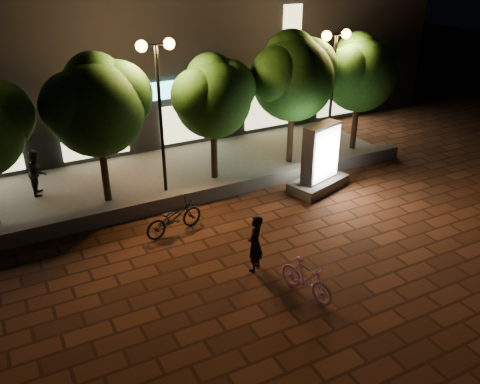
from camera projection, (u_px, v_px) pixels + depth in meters
ground at (279, 252)px, 14.20m from camera, size 80.00×80.00×0.00m
retaining_wall at (219, 190)px, 17.26m from camera, size 16.00×0.45×0.50m
sidewalk at (191, 170)px, 19.34m from camera, size 16.00×5.00×0.08m
building_block at (130, 17)px, 22.30m from camera, size 28.00×8.12×11.30m
tree_left at (97, 103)px, 15.58m from camera, size 3.60×3.00×4.89m
tree_mid at (213, 94)px, 17.34m from camera, size 3.24×2.70×4.50m
tree_right at (294, 74)px, 18.56m from camera, size 3.72×3.10×5.07m
tree_far_right at (360, 70)px, 19.98m from camera, size 3.48×2.90×4.76m
street_lamp_left at (158, 79)px, 15.92m from camera, size 1.26×0.36×5.18m
street_lamp_right at (334, 62)px, 18.89m from camera, size 1.26×0.36×4.98m
ad_kiosk at (320, 164)px, 17.51m from camera, size 2.46×1.73×2.42m
scooter_pink at (306, 279)px, 12.27m from camera, size 0.85×1.68×0.97m
rider at (255, 243)px, 13.11m from camera, size 0.70×0.67×1.62m
scooter_parked at (174, 217)px, 14.99m from camera, size 2.03×1.08×1.01m
pedestrian at (37, 172)px, 17.09m from camera, size 0.75×0.89×1.60m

